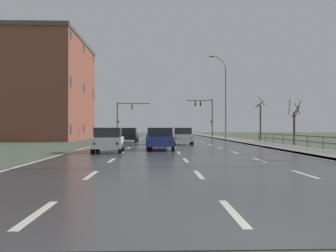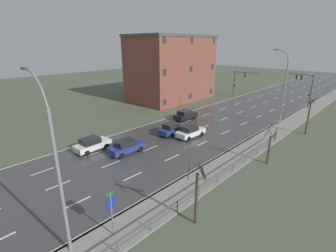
{
  "view_description": "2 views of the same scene",
  "coord_description": "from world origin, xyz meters",
  "px_view_note": "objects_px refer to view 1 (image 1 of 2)",
  "views": [
    {
      "loc": [
        -1.38,
        -4.59,
        1.55
      ],
      "look_at": [
        0.77,
        64.81,
        1.93
      ],
      "focal_mm": 39.43,
      "sensor_mm": 36.0,
      "label": 1
    },
    {
      "loc": [
        19.62,
        6.0,
        11.73
      ],
      "look_at": [
        0.0,
        26.62,
        2.05
      ],
      "focal_mm": 26.2,
      "sensor_mm": 36.0,
      "label": 2
    }
  ],
  "objects_px": {
    "traffic_signal_right": "(206,111)",
    "traffic_signal_left": "(124,114)",
    "car_mid_centre": "(129,135)",
    "car_far_right": "(183,136)",
    "car_near_right": "(108,140)",
    "car_near_left": "(161,139)",
    "street_lamp_midground": "(225,99)",
    "car_far_left": "(156,136)",
    "brick_building": "(43,90)"
  },
  "relations": [
    {
      "from": "car_near_left",
      "to": "traffic_signal_left",
      "type": "bearing_deg",
      "value": 101.8
    },
    {
      "from": "car_near_left",
      "to": "car_far_left",
      "type": "height_order",
      "value": "same"
    },
    {
      "from": "car_far_left",
      "to": "brick_building",
      "type": "distance_m",
      "value": 22.77
    },
    {
      "from": "traffic_signal_right",
      "to": "brick_building",
      "type": "xyz_separation_m",
      "value": [
        -23.33,
        -11.58,
        2.33
      ]
    },
    {
      "from": "car_far_left",
      "to": "car_near_right",
      "type": "bearing_deg",
      "value": -106.62
    },
    {
      "from": "car_mid_centre",
      "to": "car_far_left",
      "type": "relative_size",
      "value": 1.0
    },
    {
      "from": "street_lamp_midground",
      "to": "car_near_left",
      "type": "relative_size",
      "value": 2.62
    },
    {
      "from": "traffic_signal_right",
      "to": "car_far_left",
      "type": "height_order",
      "value": "traffic_signal_right"
    },
    {
      "from": "car_near_right",
      "to": "car_far_right",
      "type": "xyz_separation_m",
      "value": [
        5.48,
        11.02,
        0.0
      ]
    },
    {
      "from": "traffic_signal_left",
      "to": "car_near_right",
      "type": "distance_m",
      "value": 38.19
    },
    {
      "from": "street_lamp_midground",
      "to": "car_far_right",
      "type": "xyz_separation_m",
      "value": [
        -6.4,
        -13.18,
        -4.56
      ]
    },
    {
      "from": "traffic_signal_left",
      "to": "car_mid_centre",
      "type": "distance_m",
      "value": 21.79
    },
    {
      "from": "traffic_signal_right",
      "to": "car_mid_centre",
      "type": "xyz_separation_m",
      "value": [
        -11.21,
        -21.23,
        -3.54
      ]
    },
    {
      "from": "car_mid_centre",
      "to": "brick_building",
      "type": "xyz_separation_m",
      "value": [
        -12.12,
        9.65,
        5.87
      ]
    },
    {
      "from": "traffic_signal_right",
      "to": "traffic_signal_left",
      "type": "bearing_deg",
      "value": 179.24
    },
    {
      "from": "car_mid_centre",
      "to": "car_far_right",
      "type": "distance_m",
      "value": 7.75
    },
    {
      "from": "street_lamp_midground",
      "to": "traffic_signal_left",
      "type": "xyz_separation_m",
      "value": [
        -14.33,
        13.78,
        -1.45
      ]
    },
    {
      "from": "brick_building",
      "to": "car_near_right",
      "type": "bearing_deg",
      "value": -65.31
    },
    {
      "from": "car_far_left",
      "to": "car_near_right",
      "type": "distance_m",
      "value": 10.63
    },
    {
      "from": "street_lamp_midground",
      "to": "traffic_signal_left",
      "type": "relative_size",
      "value": 1.86
    },
    {
      "from": "car_far_left",
      "to": "car_near_right",
      "type": "height_order",
      "value": "same"
    },
    {
      "from": "car_near_right",
      "to": "brick_building",
      "type": "distance_m",
      "value": 29.45
    },
    {
      "from": "car_mid_centre",
      "to": "car_far_right",
      "type": "height_order",
      "value": "same"
    },
    {
      "from": "traffic_signal_left",
      "to": "car_far_left",
      "type": "xyz_separation_m",
      "value": [
        5.47,
        -27.78,
        -3.11
      ]
    },
    {
      "from": "street_lamp_midground",
      "to": "traffic_signal_left",
      "type": "height_order",
      "value": "street_lamp_midground"
    },
    {
      "from": "traffic_signal_left",
      "to": "car_mid_centre",
      "type": "height_order",
      "value": "traffic_signal_left"
    },
    {
      "from": "car_near_left",
      "to": "car_near_right",
      "type": "height_order",
      "value": "same"
    },
    {
      "from": "car_mid_centre",
      "to": "car_near_left",
      "type": "xyz_separation_m",
      "value": [
        3.3,
        -14.26,
        0.0
      ]
    },
    {
      "from": "car_far_left",
      "to": "traffic_signal_right",
      "type": "bearing_deg",
      "value": 73.21
    },
    {
      "from": "car_far_left",
      "to": "brick_building",
      "type": "xyz_separation_m",
      "value": [
        -15.07,
        16.02,
        5.87
      ]
    },
    {
      "from": "car_near_left",
      "to": "car_near_right",
      "type": "relative_size",
      "value": 1.0
    },
    {
      "from": "street_lamp_midground",
      "to": "car_far_right",
      "type": "distance_m",
      "value": 15.35
    },
    {
      "from": "car_near_right",
      "to": "traffic_signal_left",
      "type": "bearing_deg",
      "value": 91.03
    },
    {
      "from": "car_near_left",
      "to": "car_far_right",
      "type": "distance_m",
      "value": 8.97
    },
    {
      "from": "car_far_left",
      "to": "car_far_right",
      "type": "height_order",
      "value": "same"
    },
    {
      "from": "car_far_right",
      "to": "brick_building",
      "type": "bearing_deg",
      "value": 141.92
    },
    {
      "from": "street_lamp_midground",
      "to": "traffic_signal_left",
      "type": "bearing_deg",
      "value": 136.13
    },
    {
      "from": "traffic_signal_left",
      "to": "brick_building",
      "type": "xyz_separation_m",
      "value": [
        -9.6,
        -11.76,
        2.76
      ]
    },
    {
      "from": "traffic_signal_left",
      "to": "street_lamp_midground",
      "type": "bearing_deg",
      "value": -43.87
    },
    {
      "from": "car_near_right",
      "to": "street_lamp_midground",
      "type": "bearing_deg",
      "value": 61.2
    },
    {
      "from": "car_near_right",
      "to": "car_far_right",
      "type": "height_order",
      "value": "same"
    },
    {
      "from": "traffic_signal_right",
      "to": "brick_building",
      "type": "relative_size",
      "value": 0.36
    },
    {
      "from": "traffic_signal_right",
      "to": "traffic_signal_left",
      "type": "relative_size",
      "value": 1.09
    },
    {
      "from": "car_far_left",
      "to": "car_far_right",
      "type": "xyz_separation_m",
      "value": [
        2.46,
        0.82,
        0.0
      ]
    },
    {
      "from": "street_lamp_midground",
      "to": "car_far_left",
      "type": "relative_size",
      "value": 2.66
    },
    {
      "from": "car_far_left",
      "to": "brick_building",
      "type": "bearing_deg",
      "value": 133.13
    },
    {
      "from": "car_mid_centre",
      "to": "car_near_left",
      "type": "height_order",
      "value": "same"
    },
    {
      "from": "car_far_left",
      "to": "car_near_left",
      "type": "bearing_deg",
      "value": -87.63
    },
    {
      "from": "car_near_left",
      "to": "car_far_right",
      "type": "height_order",
      "value": "same"
    },
    {
      "from": "car_mid_centre",
      "to": "car_near_right",
      "type": "xyz_separation_m",
      "value": [
        -0.07,
        -16.56,
        0.0
      ]
    }
  ]
}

